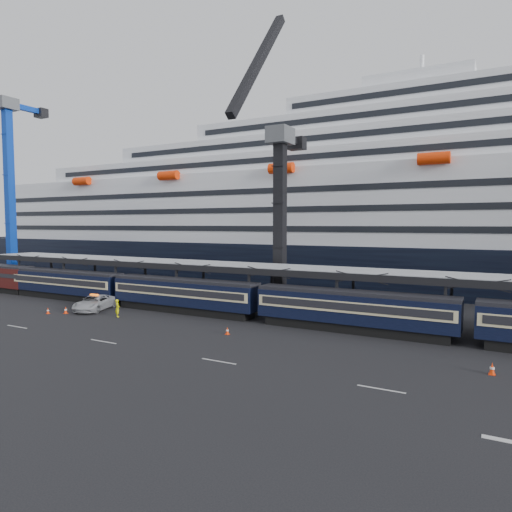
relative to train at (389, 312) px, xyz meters
The scene contains 12 objects.
ground 11.25m from the train, 65.06° to the right, with size 260.00×260.00×0.00m, color black.
train is the anchor object (origin of this frame).
canopy 6.85m from the train, 40.71° to the left, with size 130.00×6.25×5.53m.
cruise_ship 37.56m from the train, 84.34° to the left, with size 214.09×28.84×34.00m.
crane_blue 69.64m from the train, behind, with size 4.50×19.91×52.01m.
crane_dark_near 20.10m from the train, 150.76° to the left, with size 4.50×17.75×35.08m.
pickup_truck 33.75m from the train, behind, with size 2.95×6.39×1.78m, color #A5A6AC.
worker 28.72m from the train, 168.65° to the right, with size 0.72×0.47×1.96m, color #ECEC0C.
traffic_cone_a 35.55m from the train, 168.50° to the right, with size 0.42×0.42×0.84m.
traffic_cone_b 37.45m from the train, 167.48° to the right, with size 0.36×0.36×0.71m.
traffic_cone_c 14.92m from the train, 153.48° to the right, with size 0.36×0.36×0.71m.
traffic_cone_d 11.65m from the train, 41.46° to the right, with size 0.43×0.43×0.86m.
Camera 1 is at (4.38, -31.96, 10.22)m, focal length 32.00 mm.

